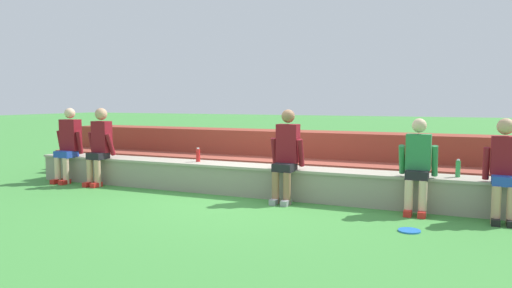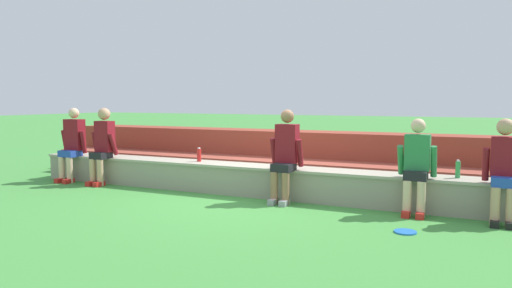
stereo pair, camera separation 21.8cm
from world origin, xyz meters
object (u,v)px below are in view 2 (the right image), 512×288
(person_right_of_center, at_px, (416,165))
(water_bottle_near_left, at_px, (458,169))
(person_left_of_center, at_px, (102,144))
(water_bottle_mid_right, at_px, (199,155))
(person_center, at_px, (285,154))
(frisbee, at_px, (405,232))
(person_far_right, at_px, (504,169))
(water_bottle_center_gap, at_px, (67,146))
(person_far_left, at_px, (72,143))

(person_right_of_center, xyz_separation_m, water_bottle_near_left, (0.50, 0.31, -0.08))
(person_left_of_center, height_order, water_bottle_mid_right, person_left_of_center)
(person_left_of_center, height_order, person_right_of_center, person_left_of_center)
(person_center, relative_size, frisbee, 5.39)
(person_right_of_center, xyz_separation_m, water_bottle_mid_right, (-3.58, 0.31, -0.08))
(person_right_of_center, bearing_deg, person_far_right, -1.05)
(person_center, height_order, water_bottle_mid_right, person_center)
(person_left_of_center, bearing_deg, person_center, -0.07)
(person_left_of_center, bearing_deg, water_bottle_center_gap, 164.83)
(water_bottle_near_left, height_order, frisbee, water_bottle_near_left)
(water_bottle_center_gap, bearing_deg, person_far_left, -33.66)
(water_bottle_mid_right, bearing_deg, person_far_left, -173.44)
(person_far_left, relative_size, person_right_of_center, 1.08)
(water_bottle_near_left, bearing_deg, water_bottle_mid_right, -179.93)
(person_far_left, relative_size, water_bottle_mid_right, 5.78)
(person_right_of_center, distance_m, water_bottle_near_left, 0.59)
(person_left_of_center, relative_size, person_right_of_center, 1.08)
(person_left_of_center, distance_m, person_far_right, 6.47)
(person_center, bearing_deg, water_bottle_near_left, 7.67)
(water_bottle_mid_right, bearing_deg, person_center, -10.44)
(person_center, xyz_separation_m, water_bottle_center_gap, (-4.80, 0.34, -0.11))
(person_far_right, distance_m, frisbee, 1.55)
(person_center, height_order, person_right_of_center, person_center)
(water_bottle_mid_right, height_order, water_bottle_near_left, water_bottle_near_left)
(water_bottle_center_gap, xyz_separation_m, frisbee, (6.68, -1.31, -0.60))
(person_far_left, relative_size, person_left_of_center, 1.00)
(person_far_left, xyz_separation_m, person_far_right, (7.22, -0.03, -0.04))
(person_right_of_center, bearing_deg, water_bottle_center_gap, 177.13)
(water_bottle_mid_right, relative_size, frisbee, 0.93)
(person_far_left, xyz_separation_m, water_bottle_center_gap, (-0.49, 0.33, -0.12))
(water_bottle_center_gap, bearing_deg, water_bottle_near_left, -0.17)
(person_far_right, height_order, frisbee, person_far_right)
(person_left_of_center, height_order, water_bottle_near_left, person_left_of_center)
(person_far_left, bearing_deg, person_far_right, -0.22)
(person_far_left, relative_size, water_bottle_near_left, 5.62)
(person_center, height_order, frisbee, person_center)
(person_far_right, height_order, water_bottle_near_left, person_far_right)
(person_right_of_center, bearing_deg, frisbee, -89.35)
(person_left_of_center, xyz_separation_m, person_right_of_center, (5.43, 0.00, -0.06))
(water_bottle_near_left, height_order, water_bottle_center_gap, water_bottle_center_gap)
(person_center, relative_size, person_far_right, 1.07)
(person_center, bearing_deg, water_bottle_mid_right, 169.56)
(person_far_left, bearing_deg, person_left_of_center, -0.82)
(person_far_left, xyz_separation_m, person_right_of_center, (6.19, -0.01, -0.05))
(person_center, distance_m, person_right_of_center, 1.87)
(person_left_of_center, xyz_separation_m, water_bottle_mid_right, (1.85, 0.31, -0.14))
(person_left_of_center, bearing_deg, frisbee, -10.15)
(person_center, relative_size, person_right_of_center, 1.08)
(person_right_of_center, bearing_deg, water_bottle_mid_right, 175.08)
(person_far_right, relative_size, water_bottle_near_left, 5.29)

